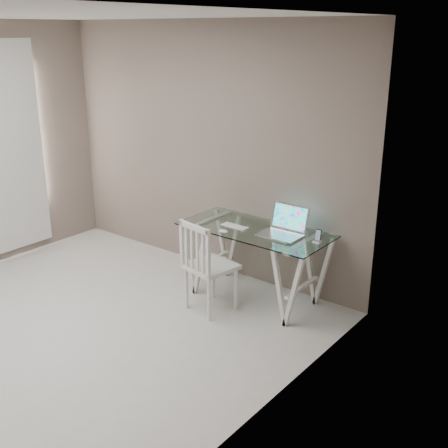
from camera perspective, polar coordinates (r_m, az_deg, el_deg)
name	(u,v)px	position (r m, az deg, el deg)	size (l,w,h in m)	color
room	(18,148)	(4.71, -20.24, 7.26)	(4.50, 4.52, 2.71)	#BCBAB4
desk	(254,263)	(5.62, 3.10, -4.02)	(1.50, 0.70, 0.75)	silver
chair	(205,263)	(5.31, -1.97, -3.97)	(0.49, 0.49, 0.92)	silver
laptop	(284,228)	(5.35, 6.14, -0.38)	(0.39, 0.34, 0.27)	#B3B4B8
keyboard	(234,227)	(5.54, 1.05, -0.26)	(0.30, 0.13, 0.01)	silver
mouse	(223,231)	(5.37, -0.06, -0.74)	(0.10, 0.06, 0.03)	silver
phone_dock	(318,239)	(5.19, 9.49, -1.52)	(0.07, 0.07, 0.13)	white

